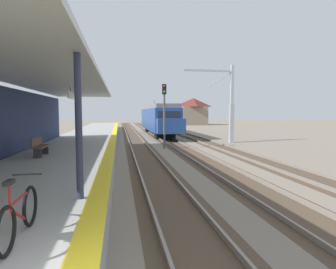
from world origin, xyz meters
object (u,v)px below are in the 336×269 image
Objects in this scene: approaching_train at (158,118)px; rail_signal_post at (164,109)px; distant_trackside_house at (193,111)px; bicycle_beside_commuter at (19,215)px; platform_bench at (39,146)px; catenary_pylon_far_side at (229,106)px.

rail_signal_post is (-1.45, -14.54, 1.02)m from approaching_train.
approaching_train is 2.97× the size of distant_trackside_house.
approaching_train is 33.17m from bicycle_beside_commuter.
distant_trackside_house reaches higher than platform_bench.
catenary_pylon_far_side is at bearing -99.97° from distant_trackside_house.
platform_bench is at bearing -112.03° from distant_trackside_house.
rail_signal_post is at bearing 73.98° from bicycle_beside_commuter.
distant_trackside_house is (19.09, 61.60, 2.04)m from bicycle_beside_commuter.
catenary_pylon_far_side is 4.69× the size of platform_bench.
catenary_pylon_far_side is 18.89m from platform_bench.
approaching_train is 31.69m from distant_trackside_house.
catenary_pylon_far_side reaches higher than platform_bench.
bicycle_beside_commuter is (-6.61, -32.49, -0.88)m from approaching_train.
distant_trackside_house is (21.20, 52.40, 1.96)m from platform_bench.
catenary_pylon_far_side is 40.70m from distant_trackside_house.
catenary_pylon_far_side is at bearing 60.75° from bicycle_beside_commuter.
catenary_pylon_far_side is (5.44, -10.98, 1.43)m from approaching_train.
rail_signal_post is 0.79× the size of distant_trackside_house.
bicycle_beside_commuter is 1.14× the size of platform_bench.
catenary_pylon_far_side reaches higher than bicycle_beside_commuter.
bicycle_beside_commuter is 9.44m from platform_bench.
bicycle_beside_commuter is at bearing -106.02° from rail_signal_post.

